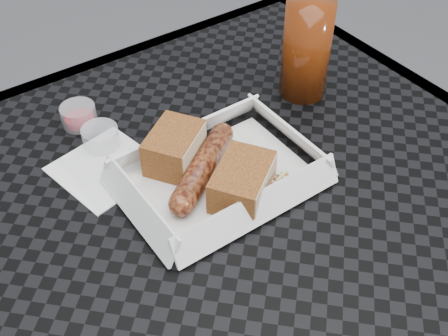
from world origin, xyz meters
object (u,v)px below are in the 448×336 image
drink_glass (306,49)px  food_tray (220,179)px  bratwurst (203,167)px  patio_table (238,240)px

drink_glass → food_tray: bearing=-158.2°
food_tray → bratwurst: bearing=133.1°
patio_table → bratwurst: bratwurst is taller
bratwurst → drink_glass: bearing=17.0°
patio_table → bratwurst: 0.11m
patio_table → drink_glass: bearing=31.1°
patio_table → bratwurst: bearing=102.1°
food_tray → bratwurst: 0.03m
bratwurst → drink_glass: (0.23, 0.07, 0.06)m
bratwurst → patio_table: bearing=-77.9°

